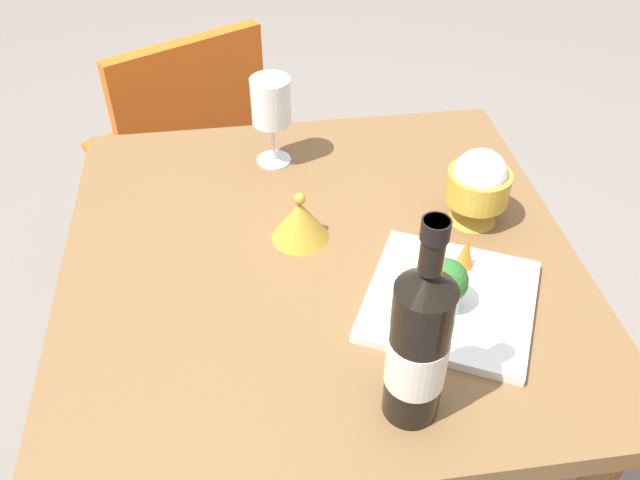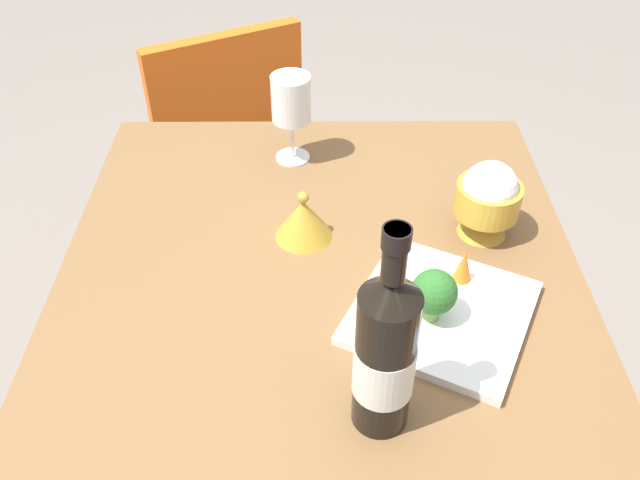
# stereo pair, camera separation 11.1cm
# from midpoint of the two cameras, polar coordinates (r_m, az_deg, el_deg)

# --- Properties ---
(dining_table) EXTENTS (0.86, 0.86, 0.76)m
(dining_table) POSITION_cam_midpoint_polar(r_m,az_deg,el_deg) (1.19, -2.66, -4.65)
(dining_table) COLOR brown
(dining_table) RESTS_ON ground_plane
(chair_near_window) EXTENTS (0.54, 0.54, 0.85)m
(chair_near_window) POSITION_cam_midpoint_polar(r_m,az_deg,el_deg) (1.87, -13.10, 7.91)
(chair_near_window) COLOR orange
(chair_near_window) RESTS_ON ground_plane
(wine_bottle) EXTENTS (0.08, 0.08, 0.32)m
(wine_bottle) POSITION_cam_midpoint_polar(r_m,az_deg,el_deg) (0.82, 4.58, -9.14)
(wine_bottle) COLOR black
(wine_bottle) RESTS_ON dining_table
(wine_glass) EXTENTS (0.08, 0.08, 0.18)m
(wine_glass) POSITION_cam_midpoint_polar(r_m,az_deg,el_deg) (1.28, -6.72, 11.41)
(wine_glass) COLOR white
(wine_glass) RESTS_ON dining_table
(rice_bowl) EXTENTS (0.11, 0.11, 0.14)m
(rice_bowl) POSITION_cam_midpoint_polar(r_m,az_deg,el_deg) (1.17, 10.74, 4.48)
(rice_bowl) COLOR gold
(rice_bowl) RESTS_ON dining_table
(rice_bowl_lid) EXTENTS (0.10, 0.10, 0.09)m
(rice_bowl_lid) POSITION_cam_midpoint_polar(r_m,az_deg,el_deg) (1.13, -4.51, 1.60)
(rice_bowl_lid) COLOR gold
(rice_bowl_lid) RESTS_ON dining_table
(serving_plate) EXTENTS (0.34, 0.34, 0.02)m
(serving_plate) POSITION_cam_midpoint_polar(r_m,az_deg,el_deg) (1.04, 8.09, -5.26)
(serving_plate) COLOR white
(serving_plate) RESTS_ON dining_table
(broccoli_floret) EXTENTS (0.07, 0.07, 0.09)m
(broccoli_floret) POSITION_cam_midpoint_polar(r_m,az_deg,el_deg) (0.99, 7.53, -3.71)
(broccoli_floret) COLOR #729E4C
(broccoli_floret) RESTS_ON serving_plate
(carrot_garnish_left) EXTENTS (0.03, 0.03, 0.06)m
(carrot_garnish_left) POSITION_cam_midpoint_polar(r_m,az_deg,el_deg) (1.07, 9.49, -1.18)
(carrot_garnish_left) COLOR orange
(carrot_garnish_left) RESTS_ON serving_plate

